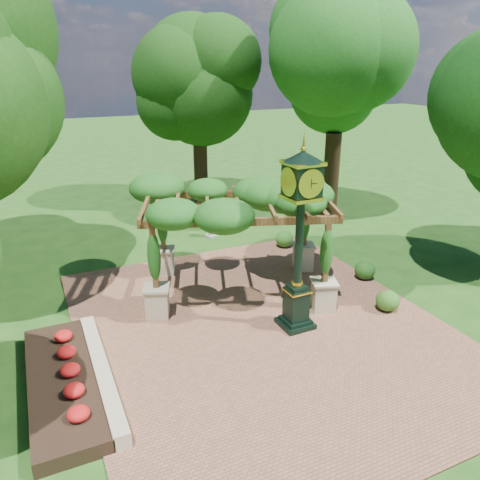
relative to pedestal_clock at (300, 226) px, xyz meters
name	(u,v)px	position (x,y,z in m)	size (l,w,h in m)	color
ground	(278,345)	(-0.91, -0.63, -3.10)	(120.00, 120.00, 0.00)	#1E4714
brick_plaza	(262,327)	(-0.91, 0.37, -3.08)	(10.00, 12.00, 0.04)	brown
border_wall	(102,372)	(-5.51, -0.13, -2.90)	(0.35, 5.00, 0.40)	#C6B793
flower_bed	(63,383)	(-6.41, -0.13, -2.92)	(1.50, 5.00, 0.36)	red
pedestal_clock	(300,226)	(0.00, 0.00, 0.00)	(1.05, 1.05, 5.19)	black
pergola	(238,204)	(-0.57, 2.79, -0.07)	(6.77, 5.45, 3.70)	beige
sundial	(211,228)	(0.53, 8.05, -2.72)	(0.60, 0.60, 0.86)	#9A9B93
shrub_front	(388,301)	(3.04, -0.40, -2.74)	(0.72, 0.72, 0.65)	#2C5C1A
shrub_mid	(365,270)	(3.86, 1.71, -2.74)	(0.71, 0.71, 0.64)	#1E4C15
shrub_back	(284,239)	(2.81, 5.57, -2.73)	(0.74, 0.74, 0.66)	#2D671D
tree_north	(198,90)	(2.01, 13.23, 2.80)	(4.91, 4.91, 8.59)	#341F15
tree_east_far	(339,64)	(7.23, 8.74, 4.05)	(5.23, 5.23, 10.41)	#312013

